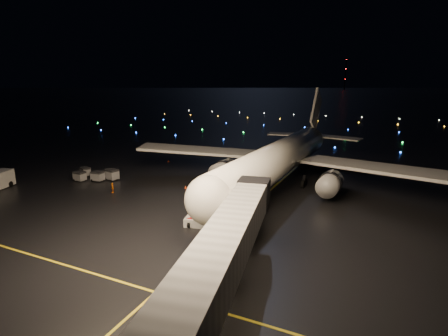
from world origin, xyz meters
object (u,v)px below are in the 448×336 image
at_px(baggage_cart_1, 112,175).
at_px(baggage_cart_0, 98,176).
at_px(pushback_tug, 209,272).
at_px(crew_c, 113,188).
at_px(belt_loader, 204,214).
at_px(baggage_cart_2, 80,176).
at_px(baggage_cart_3, 85,172).
at_px(airliner, 286,137).

bearing_deg(baggage_cart_1, baggage_cart_0, -122.58).
height_order(pushback_tug, crew_c, pushback_tug).
bearing_deg(belt_loader, baggage_cart_2, 150.41).
distance_m(pushback_tug, baggage_cart_2, 38.94).
xyz_separation_m(baggage_cart_2, baggage_cart_3, (-1.66, 2.84, -0.02)).
bearing_deg(baggage_cart_1, pushback_tug, -22.92).
bearing_deg(airliner, belt_loader, -96.90).
distance_m(crew_c, baggage_cart_2, 10.08).
distance_m(belt_loader, baggage_cart_1, 26.33).
distance_m(airliner, baggage_cart_0, 32.54).
distance_m(pushback_tug, baggage_cart_1, 36.65).
relative_size(crew_c, baggage_cart_1, 0.73).
xyz_separation_m(belt_loader, baggage_cart_1, (-23.95, 10.93, -0.63)).
relative_size(belt_loader, crew_c, 4.03).
height_order(baggage_cart_0, baggage_cart_1, baggage_cart_1).
relative_size(crew_c, baggage_cart_0, 0.80).
relative_size(baggage_cart_1, baggage_cart_2, 1.15).
relative_size(airliner, baggage_cart_1, 24.37).
distance_m(baggage_cart_0, baggage_cart_2, 3.10).
distance_m(pushback_tug, baggage_cart_3, 41.77).
bearing_deg(baggage_cart_0, crew_c, -34.86).
xyz_separation_m(crew_c, baggage_cart_1, (-5.24, 5.59, 0.14)).
bearing_deg(crew_c, pushback_tug, 7.67).
xyz_separation_m(baggage_cart_1, baggage_cart_3, (-6.13, -0.07, -0.15)).
distance_m(baggage_cart_2, baggage_cart_3, 3.29).
height_order(airliner, pushback_tug, airliner).
bearing_deg(airliner, crew_c, -140.64).
height_order(airliner, belt_loader, airliner).
height_order(pushback_tug, baggage_cart_0, pushback_tug).
distance_m(airliner, crew_c, 28.74).
height_order(belt_loader, baggage_cart_0, belt_loader).
bearing_deg(baggage_cart_2, baggage_cart_0, 27.55).
bearing_deg(baggage_cart_2, pushback_tug, -24.54).
xyz_separation_m(baggage_cart_0, baggage_cart_3, (-4.48, 1.57, -0.06)).
distance_m(crew_c, baggage_cart_1, 7.67).
height_order(pushback_tug, baggage_cart_3, pushback_tug).
height_order(pushback_tug, belt_loader, belt_loader).
bearing_deg(baggage_cart_3, baggage_cart_2, -38.10).
relative_size(airliner, pushback_tug, 14.09).
relative_size(pushback_tug, crew_c, 2.38).
height_order(belt_loader, baggage_cart_3, belt_loader).
relative_size(pushback_tug, baggage_cart_2, 1.99).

